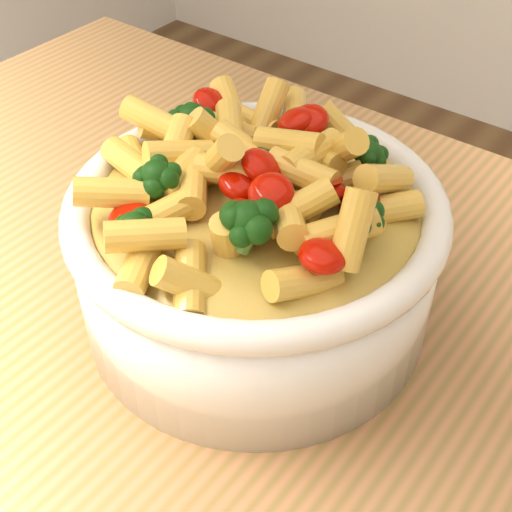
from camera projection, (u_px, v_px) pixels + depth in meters
The scene contains 3 objects.
table at pixel (287, 503), 0.55m from camera, with size 1.20×0.80×0.90m.
serving_bowl at pixel (256, 255), 0.53m from camera, with size 0.27×0.27×0.12m.
pasta_salad at pixel (256, 174), 0.48m from camera, with size 0.21×0.21×0.05m.
Camera 1 is at (0.16, -0.24, 1.30)m, focal length 50.00 mm.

